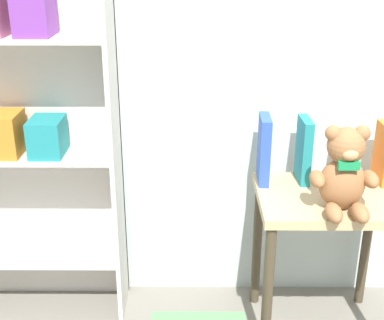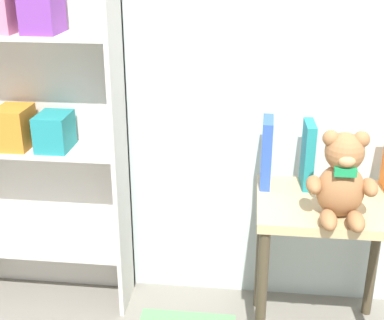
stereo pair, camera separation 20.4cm
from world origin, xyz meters
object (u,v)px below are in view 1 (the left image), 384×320
Objects in this scene: book_standing_red at (343,157)px; book_standing_orange at (384,153)px; book_standing_blue at (264,149)px; display_table at (326,222)px; teddy_bear at (344,173)px; book_standing_teal at (304,150)px; bookshelf_side at (29,128)px.

book_standing_red is 0.82× the size of book_standing_orange.
display_table is at bearing -26.46° from book_standing_blue.
book_standing_orange is at bearing -6.11° from book_standing_red.
teddy_bear reaches higher than book_standing_teal.
teddy_bear is at bearing -71.80° from book_standing_teal.
teddy_bear is at bearing -42.97° from book_standing_blue.
book_standing_blue is at bearing 179.09° from book_standing_orange.
book_standing_teal is at bearing 120.41° from display_table.
book_standing_blue is (-0.24, 0.13, 0.25)m from display_table.
book_standing_red is 0.16m from book_standing_orange.
book_standing_teal is at bearing 109.89° from teddy_bear.
book_standing_teal is (0.16, 0.01, -0.01)m from book_standing_blue.
book_standing_blue reaches higher than book_standing_teal.
teddy_bear is 1.21× the size of book_standing_teal.
bookshelf_side is 2.32× the size of display_table.
display_table is at bearing -152.90° from book_standing_orange.
bookshelf_side is at bearing 178.09° from book_standing_blue.
book_standing_blue is at bearing 135.47° from teddy_bear.
display_table is 0.29m from teddy_bear.
book_standing_orange is at bearing 47.66° from teddy_bear.
teddy_bear is at bearing -14.34° from bookshelf_side.
bookshelf_side is at bearing 171.13° from display_table.
book_standing_orange is at bearing 1.53° from book_standing_blue.
teddy_bear reaches higher than book_standing_blue.
display_table is at bearing -8.87° from bookshelf_side.
teddy_bear is at bearing -106.02° from book_standing_red.
book_standing_blue is 1.13× the size of book_standing_orange.
display_table is 2.63× the size of book_standing_orange.
book_standing_red is at bearing -2.05° from bookshelf_side.
bookshelf_side is at bearing 176.26° from book_standing_red.
book_standing_blue is 1.39× the size of book_standing_red.
book_standing_red is at bearing 174.70° from book_standing_orange.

